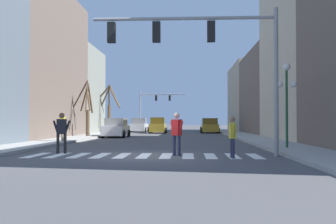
{
  "coord_description": "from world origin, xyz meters",
  "views": [
    {
      "loc": [
        1.78,
        -15.95,
        1.43
      ],
      "look_at": [
        -0.24,
        24.53,
        2.35
      ],
      "focal_mm": 42.0,
      "sensor_mm": 36.0,
      "label": 1
    }
  ],
  "objects": [
    {
      "name": "car_parked_left_far",
      "position": [
        4.49,
        36.76,
        0.79
      ],
      "size": [
        1.97,
        4.18,
        1.71
      ],
      "rotation": [
        0.0,
        0.0,
        1.57
      ],
      "color": "gray",
      "rests_on": "ground_plane"
    },
    {
      "name": "car_parked_right_far",
      "position": [
        -4.47,
        18.14,
        0.78
      ],
      "size": [
        2.01,
        4.49,
        1.67
      ],
      "rotation": [
        0.0,
        0.0,
        1.57
      ],
      "color": "white",
      "rests_on": "ground_plane"
    },
    {
      "name": "sidewalk_right",
      "position": [
        6.88,
        0.0,
        0.07
      ],
      "size": [
        2.57,
        90.0,
        0.15
      ],
      "color": "#9E9E99",
      "rests_on": "ground_plane"
    },
    {
      "name": "traffic_signal_far",
      "position": [
        -3.3,
        43.02,
        4.25
      ],
      "size": [
        6.92,
        0.28,
        5.83
      ],
      "color": "gray",
      "rests_on": "ground_plane"
    },
    {
      "name": "car_driving_toward_lane",
      "position": [
        -4.42,
        34.25,
        0.83
      ],
      "size": [
        2.11,
        4.86,
        1.78
      ],
      "rotation": [
        0.0,
        0.0,
        1.57
      ],
      "color": "silver",
      "rests_on": "ground_plane"
    },
    {
      "name": "building_row_right",
      "position": [
        11.17,
        17.81,
        5.75
      ],
      "size": [
        6.0,
        53.02,
        13.92
      ],
      "color": "#66564C",
      "rests_on": "ground_plane"
    },
    {
      "name": "pedestrian_crossing_street",
      "position": [
        3.49,
        -0.87,
        0.94
      ],
      "size": [
        0.25,
        0.69,
        1.6
      ],
      "rotation": [
        0.0,
        0.0,
        1.67
      ],
      "color": "#282D47",
      "rests_on": "ground_plane"
    },
    {
      "name": "pedestrian_near_right_corner",
      "position": [
        -3.73,
        0.97,
        1.05
      ],
      "size": [
        0.77,
        0.31,
        1.78
      ],
      "rotation": [
        0.0,
        0.0,
        3.35
      ],
      "color": "black",
      "rests_on": "ground_plane"
    },
    {
      "name": "car_parked_right_mid",
      "position": [
        4.4,
        30.86,
        0.81
      ],
      "size": [
        2.16,
        4.79,
        1.75
      ],
      "rotation": [
        0.0,
        0.0,
        1.57
      ],
      "color": "#A38423",
      "rests_on": "ground_plane"
    },
    {
      "name": "pedestrian_on_left_sidewalk",
      "position": [
        -6.25,
        8.96,
        1.22
      ],
      "size": [
        0.26,
        0.78,
        1.8
      ],
      "rotation": [
        0.0,
        0.0,
        4.78
      ],
      "color": "#7A705B",
      "rests_on": "sidewalk_left"
    },
    {
      "name": "street_tree_left_near",
      "position": [
        -6.86,
        17.34,
        2.37
      ],
      "size": [
        2.14,
        2.21,
        4.78
      ],
      "color": "brown",
      "rests_on": "sidewalk_left"
    },
    {
      "name": "ground_plane",
      "position": [
        0.0,
        0.0,
        0.0
      ],
      "size": [
        240.0,
        240.0,
        0.0
      ],
      "primitive_type": "plane",
      "color": "#4C4C4F"
    },
    {
      "name": "traffic_signal_near",
      "position": [
        2.51,
        0.02,
        4.5
      ],
      "size": [
        7.54,
        0.28,
        6.02
      ],
      "color": "gray",
      "rests_on": "ground_plane"
    },
    {
      "name": "building_row_left",
      "position": [
        -11.17,
        11.47,
        6.03
      ],
      "size": [
        6.0,
        37.06,
        13.0
      ],
      "color": "#515B66",
      "rests_on": "ground_plane"
    },
    {
      "name": "car_at_intersection",
      "position": [
        -1.66,
        29.56,
        0.84
      ],
      "size": [
        1.96,
        4.25,
        1.83
      ],
      "rotation": [
        0.0,
        0.0,
        -1.57
      ],
      "color": "#A38423",
      "rests_on": "ground_plane"
    },
    {
      "name": "pedestrian_waiting_at_curb",
      "position": [
        1.33,
        0.09,
        1.04
      ],
      "size": [
        0.58,
        0.61,
        1.76
      ],
      "rotation": [
        0.0,
        0.0,
        5.47
      ],
      "color": "#282D47",
      "rests_on": "ground_plane"
    },
    {
      "name": "crosswalk_stripes",
      "position": [
        -0.0,
        0.08,
        0.0
      ],
      "size": [
        9.45,
        2.6,
        0.01
      ],
      "color": "white",
      "rests_on": "ground_plane"
    },
    {
      "name": "street_lamp_right_corner",
      "position": [
        6.57,
        3.26,
        3.04
      ],
      "size": [
        0.95,
        0.36,
        4.07
      ],
      "color": "#1E4C2D",
      "rests_on": "sidewalk_right"
    },
    {
      "name": "street_tree_right_near",
      "position": [
        -7.2,
        28.2,
        2.87
      ],
      "size": [
        3.62,
        3.17,
        5.47
      ],
      "color": "brown",
      "rests_on": "sidewalk_left"
    }
  ]
}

